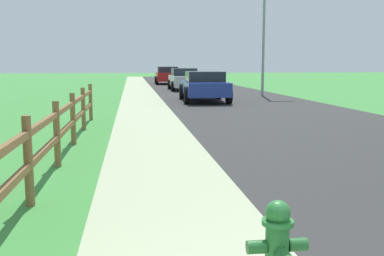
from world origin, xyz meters
TOP-DOWN VIEW (x-y plane):
  - ground_plane at (0.00, 25.00)m, footprint 120.00×120.00m
  - road_asphalt at (3.50, 27.00)m, footprint 7.00×66.00m
  - curb_concrete at (-3.00, 27.00)m, footprint 6.00×66.00m
  - grass_verge at (-4.50, 27.00)m, footprint 5.00×66.00m
  - fire_hydrant at (-0.46, 1.58)m, footprint 0.44×0.37m
  - rail_fence at (-2.74, 6.30)m, footprint 0.11×12.88m
  - parked_suv_blue at (1.89, 19.21)m, footprint 2.20×4.53m
  - parked_car_silver at (2.03, 28.44)m, footprint 1.97×4.45m
  - parked_car_red at (1.67, 37.64)m, footprint 2.23×4.54m
  - street_lamp at (5.71, 22.27)m, footprint 1.17×0.20m

SIDE VIEW (x-z plane):
  - ground_plane at x=0.00m, z-range 0.00..0.00m
  - road_asphalt at x=3.50m, z-range 0.00..0.01m
  - curb_concrete at x=-3.00m, z-range 0.00..0.01m
  - grass_verge at x=-4.50m, z-range 0.00..0.01m
  - fire_hydrant at x=-0.46m, z-range 0.01..0.79m
  - rail_fence at x=-2.74m, z-range 0.09..1.21m
  - parked_car_silver at x=2.03m, z-range 0.00..1.45m
  - parked_suv_blue at x=1.89m, z-range 0.03..1.42m
  - parked_car_red at x=1.67m, z-range -0.01..1.49m
  - street_lamp at x=5.71m, z-range 0.62..7.84m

